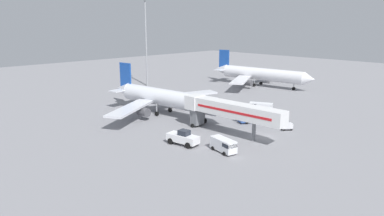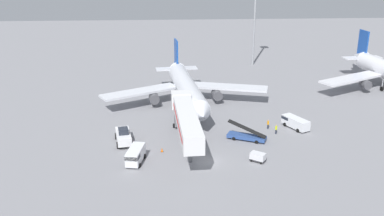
{
  "view_description": "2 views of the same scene",
  "coord_description": "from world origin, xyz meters",
  "px_view_note": "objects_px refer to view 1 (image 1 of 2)",
  "views": [
    {
      "loc": [
        -53.82,
        -36.01,
        21.25
      ],
      "look_at": [
        -3.91,
        15.35,
        3.74
      ],
      "focal_mm": 32.9,
      "sensor_mm": 36.0,
      "label": 1
    },
    {
      "loc": [
        -6.24,
        -60.44,
        30.2
      ],
      "look_at": [
        -1.4,
        19.84,
        1.67
      ],
      "focal_mm": 41.21,
      "sensor_mm": 36.0,
      "label": 2
    }
  ],
  "objects_px": {
    "pushback_tug": "(183,138)",
    "belt_loader_truck": "(253,119)",
    "service_van_mid_left": "(260,106)",
    "airplane_background": "(259,74)",
    "ground_crew_worker_foreground": "(248,111)",
    "apron_light_mast": "(146,26)",
    "jet_bridge": "(227,110)",
    "service_van_mid_right": "(224,145)",
    "airplane_at_gate": "(165,98)",
    "baggage_cart_outer_right": "(287,126)",
    "ground_crew_worker_midground": "(259,112)",
    "safety_cone_alpha": "(223,140)"
  },
  "relations": [
    {
      "from": "pushback_tug",
      "to": "belt_loader_truck",
      "type": "relative_size",
      "value": 0.93
    },
    {
      "from": "service_van_mid_left",
      "to": "airplane_background",
      "type": "relative_size",
      "value": 0.15
    },
    {
      "from": "service_van_mid_left",
      "to": "pushback_tug",
      "type": "bearing_deg",
      "value": -170.86
    },
    {
      "from": "service_van_mid_left",
      "to": "ground_crew_worker_foreground",
      "type": "height_order",
      "value": "service_van_mid_left"
    },
    {
      "from": "pushback_tug",
      "to": "apron_light_mast",
      "type": "height_order",
      "value": "apron_light_mast"
    },
    {
      "from": "jet_bridge",
      "to": "service_van_mid_right",
      "type": "bearing_deg",
      "value": -142.57
    },
    {
      "from": "airplane_at_gate",
      "to": "service_van_mid_right",
      "type": "distance_m",
      "value": 27.68
    },
    {
      "from": "baggage_cart_outer_right",
      "to": "apron_light_mast",
      "type": "distance_m",
      "value": 64.6
    },
    {
      "from": "airplane_background",
      "to": "apron_light_mast",
      "type": "xyz_separation_m",
      "value": [
        -27.32,
        26.82,
        16.11
      ]
    },
    {
      "from": "baggage_cart_outer_right",
      "to": "ground_crew_worker_foreground",
      "type": "xyz_separation_m",
      "value": [
        4.49,
        12.97,
        0.14
      ]
    },
    {
      "from": "belt_loader_truck",
      "to": "apron_light_mast",
      "type": "height_order",
      "value": "apron_light_mast"
    },
    {
      "from": "pushback_tug",
      "to": "ground_crew_worker_midground",
      "type": "distance_m",
      "value": 26.5
    },
    {
      "from": "safety_cone_alpha",
      "to": "jet_bridge",
      "type": "bearing_deg",
      "value": 31.16
    },
    {
      "from": "airplane_at_gate",
      "to": "belt_loader_truck",
      "type": "relative_size",
      "value": 5.24
    },
    {
      "from": "ground_crew_worker_foreground",
      "to": "safety_cone_alpha",
      "type": "height_order",
      "value": "ground_crew_worker_foreground"
    },
    {
      "from": "service_van_mid_left",
      "to": "ground_crew_worker_midground",
      "type": "relative_size",
      "value": 3.37
    },
    {
      "from": "service_van_mid_left",
      "to": "ground_crew_worker_foreground",
      "type": "distance_m",
      "value": 4.95
    },
    {
      "from": "jet_bridge",
      "to": "service_van_mid_left",
      "type": "xyz_separation_m",
      "value": [
        20.12,
        6.3,
        -3.7
      ]
    },
    {
      "from": "safety_cone_alpha",
      "to": "apron_light_mast",
      "type": "relative_size",
      "value": 0.02
    },
    {
      "from": "baggage_cart_outer_right",
      "to": "ground_crew_worker_foreground",
      "type": "bearing_deg",
      "value": 70.93
    },
    {
      "from": "ground_crew_worker_foreground",
      "to": "jet_bridge",
      "type": "bearing_deg",
      "value": -157.7
    },
    {
      "from": "service_van_mid_right",
      "to": "airplane_background",
      "type": "bearing_deg",
      "value": 30.3
    },
    {
      "from": "jet_bridge",
      "to": "pushback_tug",
      "type": "distance_m",
      "value": 11.04
    },
    {
      "from": "service_van_mid_right",
      "to": "airplane_background",
      "type": "relative_size",
      "value": 0.14
    },
    {
      "from": "baggage_cart_outer_right",
      "to": "ground_crew_worker_midground",
      "type": "xyz_separation_m",
      "value": [
        5.35,
        10.47,
        0.14
      ]
    },
    {
      "from": "jet_bridge",
      "to": "ground_crew_worker_foreground",
      "type": "bearing_deg",
      "value": 22.3
    },
    {
      "from": "ground_crew_worker_midground",
      "to": "safety_cone_alpha",
      "type": "relative_size",
      "value": 2.68
    },
    {
      "from": "belt_loader_truck",
      "to": "safety_cone_alpha",
      "type": "bearing_deg",
      "value": -164.97
    },
    {
      "from": "service_van_mid_left",
      "to": "ground_crew_worker_midground",
      "type": "xyz_separation_m",
      "value": [
        -4.08,
        -2.58,
        -0.23
      ]
    },
    {
      "from": "baggage_cart_outer_right",
      "to": "service_van_mid_left",
      "type": "bearing_deg",
      "value": 54.16
    },
    {
      "from": "airplane_at_gate",
      "to": "pushback_tug",
      "type": "height_order",
      "value": "airplane_at_gate"
    },
    {
      "from": "airplane_background",
      "to": "jet_bridge",
      "type": "bearing_deg",
      "value": -150.98
    },
    {
      "from": "service_van_mid_left",
      "to": "ground_crew_worker_midground",
      "type": "distance_m",
      "value": 4.83
    },
    {
      "from": "pushback_tug",
      "to": "apron_light_mast",
      "type": "distance_m",
      "value": 64.26
    },
    {
      "from": "service_van_mid_left",
      "to": "baggage_cart_outer_right",
      "type": "bearing_deg",
      "value": -125.84
    },
    {
      "from": "jet_bridge",
      "to": "ground_crew_worker_midground",
      "type": "height_order",
      "value": "jet_bridge"
    },
    {
      "from": "pushback_tug",
      "to": "ground_crew_worker_midground",
      "type": "xyz_separation_m",
      "value": [
        26.39,
        2.32,
        -0.35
      ]
    },
    {
      "from": "airplane_at_gate",
      "to": "service_van_mid_left",
      "type": "xyz_separation_m",
      "value": [
        19.15,
        -13.71,
        -2.85
      ]
    },
    {
      "from": "pushback_tug",
      "to": "airplane_background",
      "type": "relative_size",
      "value": 0.17
    },
    {
      "from": "pushback_tug",
      "to": "service_van_mid_left",
      "type": "bearing_deg",
      "value": 9.14
    },
    {
      "from": "service_van_mid_left",
      "to": "apron_light_mast",
      "type": "xyz_separation_m",
      "value": [
        1.38,
        47.61,
        19.05
      ]
    },
    {
      "from": "service_van_mid_right",
      "to": "ground_crew_worker_foreground",
      "type": "bearing_deg",
      "value": 28.01
    },
    {
      "from": "baggage_cart_outer_right",
      "to": "apron_light_mast",
      "type": "xyz_separation_m",
      "value": [
        10.81,
        60.66,
        19.41
      ]
    },
    {
      "from": "service_van_mid_right",
      "to": "pushback_tug",
      "type": "bearing_deg",
      "value": 107.98
    },
    {
      "from": "service_van_mid_right",
      "to": "safety_cone_alpha",
      "type": "relative_size",
      "value": 8.27
    },
    {
      "from": "airplane_background",
      "to": "service_van_mid_left",
      "type": "bearing_deg",
      "value": -144.09
    },
    {
      "from": "service_van_mid_right",
      "to": "ground_crew_worker_midground",
      "type": "bearing_deg",
      "value": 22.22
    },
    {
      "from": "pushback_tug",
      "to": "service_van_mid_right",
      "type": "relative_size",
      "value": 1.18
    },
    {
      "from": "ground_crew_worker_midground",
      "to": "apron_light_mast",
      "type": "distance_m",
      "value": 54.04
    },
    {
      "from": "ground_crew_worker_foreground",
      "to": "safety_cone_alpha",
      "type": "relative_size",
      "value": 2.69
    }
  ]
}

